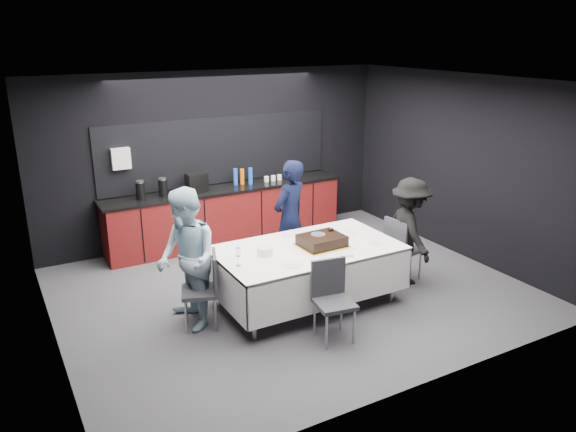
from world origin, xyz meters
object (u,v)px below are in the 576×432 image
object	(u,v)px
person_left	(187,260)
chair_left	(206,285)
cake_assembly	(322,241)
chair_near	(332,294)
champagne_flute	(238,253)
party_table	(307,257)
person_center	(290,218)
person_right	(409,231)
plate_stack	(265,251)
chair_right	(400,245)

from	to	relation	value
person_left	chair_left	bearing A→B (deg)	57.35
cake_assembly	chair_near	world-z (taller)	cake_assembly
champagne_flute	person_left	size ratio (longest dim) A/B	0.13
party_table	person_center	distance (m)	1.00
person_right	plate_stack	bearing A→B (deg)	100.09
cake_assembly	champagne_flute	distance (m)	1.20
person_center	party_table	bearing A→B (deg)	49.55
plate_stack	chair_right	distance (m)	2.11
plate_stack	party_table	bearing A→B (deg)	-3.58
plate_stack	champagne_flute	xyz separation A→B (m)	(-0.43, -0.16, 0.11)
plate_stack	person_center	size ratio (longest dim) A/B	0.12
person_center	person_right	xyz separation A→B (m)	(1.30, -1.06, -0.09)
cake_assembly	champagne_flute	xyz separation A→B (m)	(-1.19, -0.07, 0.09)
chair_right	plate_stack	bearing A→B (deg)	178.19
chair_right	chair_left	bearing A→B (deg)	177.90
plate_stack	chair_near	distance (m)	1.02
champagne_flute	chair_right	bearing A→B (deg)	2.13
cake_assembly	person_left	distance (m)	1.73
chair_right	person_center	distance (m)	1.60
chair_left	chair_near	distance (m)	1.49
party_table	chair_near	distance (m)	0.88
chair_near	person_center	bearing A→B (deg)	75.69
chair_left	person_center	distance (m)	1.86
party_table	champagne_flute	bearing A→B (deg)	-173.04
party_table	cake_assembly	world-z (taller)	cake_assembly
chair_left	person_center	bearing A→B (deg)	28.09
cake_assembly	plate_stack	world-z (taller)	cake_assembly
chair_near	person_right	bearing A→B (deg)	22.72
chair_near	person_left	xyz separation A→B (m)	(-1.34, 1.04, 0.32)
champagne_flute	cake_assembly	bearing A→B (deg)	3.17
cake_assembly	person_center	distance (m)	1.00
champagne_flute	person_left	distance (m)	0.61
party_table	champagne_flute	size ratio (longest dim) A/B	10.36
cake_assembly	person_left	size ratio (longest dim) A/B	0.35
champagne_flute	person_left	bearing A→B (deg)	149.17
party_table	person_left	xyz separation A→B (m)	(-1.53, 0.19, 0.21)
chair_left	person_right	distance (m)	2.94
plate_stack	person_left	world-z (taller)	person_left
plate_stack	chair_left	distance (m)	0.82
chair_near	person_left	distance (m)	1.73
chair_right	person_right	size ratio (longest dim) A/B	0.61
chair_left	chair_right	size ratio (longest dim) A/B	1.00
chair_right	cake_assembly	bearing A→B (deg)	-178.81
person_center	person_left	distance (m)	1.95
chair_near	person_left	world-z (taller)	person_left
plate_stack	person_left	xyz separation A→B (m)	(-0.95, 0.15, 0.02)
person_right	champagne_flute	bearing A→B (deg)	104.29
chair_left	chair_near	size ratio (longest dim) A/B	1.00
chair_left	chair_near	xyz separation A→B (m)	(1.16, -0.93, 0.00)
party_table	person_center	size ratio (longest dim) A/B	1.37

